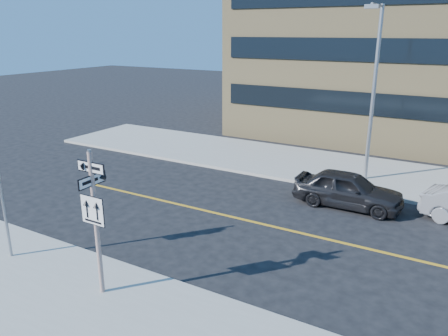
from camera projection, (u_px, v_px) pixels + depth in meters
The scene contains 5 objects.
ground at pixel (159, 257), 14.17m from camera, with size 120.00×120.00×0.00m, color black.
sign_pole at pixel (95, 215), 11.37m from camera, with size 0.92×0.92×4.06m.
parked_car_a at pixel (348, 189), 18.08m from camera, with size 4.43×1.78×1.51m, color black.
streetlight_a at pixel (373, 83), 19.69m from camera, with size 0.55×2.25×8.00m.
building_brick at pixel (395, 2), 31.12m from camera, with size 18.00×18.00×18.00m, color tan.
Camera 1 is at (8.17, -9.87, 7.04)m, focal length 35.00 mm.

